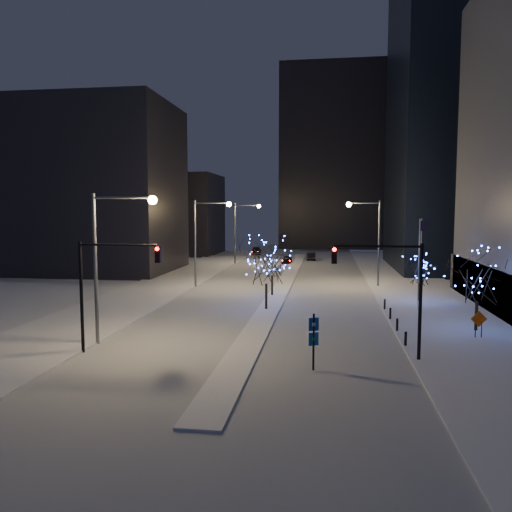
% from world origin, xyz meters
% --- Properties ---
extents(ground, '(160.00, 160.00, 0.00)m').
position_xyz_m(ground, '(0.00, 0.00, 0.00)').
color(ground, silver).
rests_on(ground, ground).
extents(road, '(20.00, 130.00, 0.02)m').
position_xyz_m(road, '(0.00, 35.00, 0.01)').
color(road, '#A1A7AF').
rests_on(road, ground).
extents(median, '(2.00, 80.00, 0.15)m').
position_xyz_m(median, '(0.00, 30.00, 0.07)').
color(median, silver).
rests_on(median, ground).
extents(east_sidewalk, '(10.00, 90.00, 0.15)m').
position_xyz_m(east_sidewalk, '(15.00, 20.00, 0.07)').
color(east_sidewalk, silver).
rests_on(east_sidewalk, ground).
extents(west_sidewalk, '(8.00, 90.00, 0.15)m').
position_xyz_m(west_sidewalk, '(-14.00, 20.00, 0.07)').
color(west_sidewalk, silver).
rests_on(west_sidewalk, ground).
extents(filler_west_near, '(22.00, 18.00, 24.00)m').
position_xyz_m(filler_west_near, '(-28.00, 40.00, 12.00)').
color(filler_west_near, black).
rests_on(filler_west_near, ground).
extents(filler_west_far, '(18.00, 16.00, 16.00)m').
position_xyz_m(filler_west_far, '(-26.00, 70.00, 8.00)').
color(filler_west_far, black).
rests_on(filler_west_far, ground).
extents(horizon_block, '(24.00, 14.00, 42.00)m').
position_xyz_m(horizon_block, '(6.00, 92.00, 21.00)').
color(horizon_block, black).
rests_on(horizon_block, ground).
extents(street_lamp_w_near, '(4.40, 0.56, 10.00)m').
position_xyz_m(street_lamp_w_near, '(-8.94, 2.00, 6.50)').
color(street_lamp_w_near, '#595E66').
rests_on(street_lamp_w_near, ground).
extents(street_lamp_w_mid, '(4.40, 0.56, 10.00)m').
position_xyz_m(street_lamp_w_mid, '(-8.94, 27.00, 6.50)').
color(street_lamp_w_mid, '#595E66').
rests_on(street_lamp_w_mid, ground).
extents(street_lamp_w_far, '(4.40, 0.56, 10.00)m').
position_xyz_m(street_lamp_w_far, '(-8.94, 52.00, 6.50)').
color(street_lamp_w_far, '#595E66').
rests_on(street_lamp_w_far, ground).
extents(street_lamp_east, '(3.90, 0.56, 10.00)m').
position_xyz_m(street_lamp_east, '(10.08, 30.00, 6.45)').
color(street_lamp_east, '#595E66').
rests_on(street_lamp_east, ground).
extents(traffic_signal_west, '(5.26, 0.43, 7.00)m').
position_xyz_m(traffic_signal_west, '(-8.44, -0.00, 4.76)').
color(traffic_signal_west, black).
rests_on(traffic_signal_west, ground).
extents(traffic_signal_east, '(5.26, 0.43, 7.00)m').
position_xyz_m(traffic_signal_east, '(8.94, 1.00, 4.76)').
color(traffic_signal_east, black).
rests_on(traffic_signal_east, ground).
extents(flagpoles, '(1.35, 2.60, 8.00)m').
position_xyz_m(flagpoles, '(13.37, 17.25, 4.80)').
color(flagpoles, silver).
rests_on(flagpoles, east_sidewalk).
extents(bollards, '(0.16, 12.16, 0.90)m').
position_xyz_m(bollards, '(10.20, 10.00, 0.60)').
color(bollards, black).
rests_on(bollards, east_sidewalk).
extents(car_near, '(1.61, 3.84, 1.30)m').
position_xyz_m(car_near, '(-1.50, 53.84, 0.65)').
color(car_near, black).
rests_on(car_near, ground).
extents(car_mid, '(1.85, 4.38, 1.41)m').
position_xyz_m(car_mid, '(2.23, 59.87, 0.70)').
color(car_mid, black).
rests_on(car_mid, ground).
extents(car_far, '(2.62, 5.04, 1.40)m').
position_xyz_m(car_far, '(-9.00, 70.19, 0.70)').
color(car_far, black).
rests_on(car_far, ground).
extents(holiday_tree_median_near, '(6.02, 6.02, 6.48)m').
position_xyz_m(holiday_tree_median_near, '(-0.22, 14.68, 4.32)').
color(holiday_tree_median_near, black).
rests_on(holiday_tree_median_near, median).
extents(holiday_tree_median_far, '(3.95, 3.95, 5.14)m').
position_xyz_m(holiday_tree_median_far, '(-0.50, 22.00, 3.59)').
color(holiday_tree_median_far, black).
rests_on(holiday_tree_median_far, median).
extents(holiday_tree_plaza_near, '(5.27, 5.27, 5.98)m').
position_xyz_m(holiday_tree_plaza_near, '(15.94, 9.01, 4.01)').
color(holiday_tree_plaza_near, black).
rests_on(holiday_tree_plaza_near, east_sidewalk).
extents(holiday_tree_plaza_far, '(4.56, 4.56, 4.60)m').
position_xyz_m(holiday_tree_plaza_far, '(13.95, 20.69, 3.11)').
color(holiday_tree_plaza_far, black).
rests_on(holiday_tree_plaza_far, east_sidewalk).
extents(wayfinding_sign, '(0.55, 0.31, 3.22)m').
position_xyz_m(wayfinding_sign, '(4.40, -1.50, 1.98)').
color(wayfinding_sign, black).
rests_on(wayfinding_sign, ground).
extents(construction_sign, '(1.13, 0.16, 1.86)m').
position_xyz_m(construction_sign, '(15.49, 6.82, 1.27)').
color(construction_sign, black).
rests_on(construction_sign, east_sidewalk).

